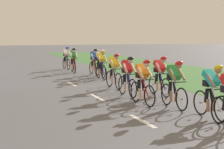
{
  "coord_description": "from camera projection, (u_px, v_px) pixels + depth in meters",
  "views": [
    {
      "loc": [
        -4.1,
        -3.62,
        2.32
      ],
      "look_at": [
        -0.24,
        7.0,
        1.1
      ],
      "focal_mm": 58.82,
      "sensor_mm": 36.0,
      "label": 1
    }
  ],
  "objects": [
    {
      "name": "cyclist_eleventh",
      "position": [
        73.0,
        60.0,
        22.55
      ],
      "size": [
        0.44,
        1.72,
        1.56
      ],
      "color": "black",
      "rests_on": "ground"
    },
    {
      "name": "cyclist_tenth",
      "position": [
        94.0,
        61.0,
        21.26
      ],
      "size": [
        0.42,
        1.72,
        1.56
      ],
      "color": "black",
      "rests_on": "ground"
    },
    {
      "name": "cyclist_twelfth",
      "position": [
        66.0,
        58.0,
        24.75
      ],
      "size": [
        0.43,
        1.72,
        1.56
      ],
      "color": "black",
      "rests_on": "ground"
    },
    {
      "name": "lane_markings_centre",
      "position": [
        142.0,
        121.0,
        9.92
      ],
      "size": [
        0.14,
        17.6,
        0.01
      ],
      "color": "white",
      "rests_on": "ground"
    },
    {
      "name": "cyclist_sixth",
      "position": [
        127.0,
        76.0,
        13.83
      ],
      "size": [
        0.42,
        1.72,
        1.56
      ],
      "color": "black",
      "rests_on": "ground"
    },
    {
      "name": "grass_verge",
      "position": [
        198.0,
        76.0,
        20.63
      ],
      "size": [
        7.0,
        60.0,
        0.01
      ],
      "primitive_type": "cube",
      "color": "#3D7033",
      "rests_on": "ground"
    },
    {
      "name": "cyclist_third",
      "position": [
        174.0,
        84.0,
        11.61
      ],
      "size": [
        0.42,
        1.72,
        1.56
      ],
      "color": "black",
      "rests_on": "ground"
    },
    {
      "name": "cyclist_ninth",
      "position": [
        100.0,
        63.0,
        20.27
      ],
      "size": [
        0.42,
        1.72,
        1.56
      ],
      "color": "black",
      "rests_on": "ground"
    },
    {
      "name": "cyclist_eighth",
      "position": [
        101.0,
        64.0,
        19.22
      ],
      "size": [
        0.42,
        1.72,
        1.56
      ],
      "color": "black",
      "rests_on": "ground"
    },
    {
      "name": "cyclist_fourth",
      "position": [
        143.0,
        81.0,
        12.18
      ],
      "size": [
        0.43,
        1.72,
        1.56
      ],
      "color": "black",
      "rests_on": "ground"
    },
    {
      "name": "cyclist_second",
      "position": [
        212.0,
        91.0,
        10.14
      ],
      "size": [
        0.42,
        1.72,
        1.56
      ],
      "color": "black",
      "rests_on": "ground"
    },
    {
      "name": "cyclist_fifth",
      "position": [
        160.0,
        75.0,
        14.02
      ],
      "size": [
        0.42,
        1.72,
        1.56
      ],
      "color": "black",
      "rests_on": "ground"
    },
    {
      "name": "cyclist_seventh",
      "position": [
        114.0,
        70.0,
        15.9
      ],
      "size": [
        0.43,
        1.72,
        1.56
      ],
      "color": "black",
      "rests_on": "ground"
    }
  ]
}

